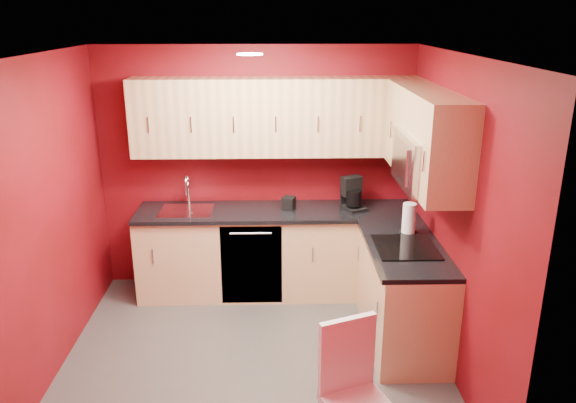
{
  "coord_description": "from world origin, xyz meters",
  "views": [
    {
      "loc": [
        0.18,
        -4.12,
        2.78
      ],
      "look_at": [
        0.3,
        0.55,
        1.21
      ],
      "focal_mm": 35.0,
      "sensor_mm": 36.0,
      "label": 1
    }
  ],
  "objects_px": {
    "coffee_maker": "(355,194)",
    "napkin_holder": "(289,203)",
    "dining_chair": "(359,400)",
    "microwave": "(426,161)",
    "paper_towel": "(409,219)",
    "sink": "(186,207)"
  },
  "relations": [
    {
      "from": "sink",
      "to": "coffee_maker",
      "type": "relative_size",
      "value": 1.6
    },
    {
      "from": "microwave",
      "to": "paper_towel",
      "type": "xyz_separation_m",
      "value": [
        -0.02,
        0.32,
        -0.61
      ]
    },
    {
      "from": "coffee_maker",
      "to": "dining_chair",
      "type": "height_order",
      "value": "coffee_maker"
    },
    {
      "from": "coffee_maker",
      "to": "napkin_holder",
      "type": "distance_m",
      "value": 0.66
    },
    {
      "from": "microwave",
      "to": "paper_towel",
      "type": "relative_size",
      "value": 2.71
    },
    {
      "from": "sink",
      "to": "paper_towel",
      "type": "relative_size",
      "value": 1.85
    },
    {
      "from": "sink",
      "to": "coffee_maker",
      "type": "xyz_separation_m",
      "value": [
        1.68,
        -0.02,
        0.13
      ]
    },
    {
      "from": "coffee_maker",
      "to": "napkin_holder",
      "type": "bearing_deg",
      "value": 153.48
    },
    {
      "from": "paper_towel",
      "to": "dining_chair",
      "type": "distance_m",
      "value": 1.94
    },
    {
      "from": "sink",
      "to": "napkin_holder",
      "type": "distance_m",
      "value": 1.03
    },
    {
      "from": "microwave",
      "to": "dining_chair",
      "type": "distance_m",
      "value": 1.96
    },
    {
      "from": "sink",
      "to": "napkin_holder",
      "type": "height_order",
      "value": "sink"
    },
    {
      "from": "coffee_maker",
      "to": "napkin_holder",
      "type": "relative_size",
      "value": 2.57
    },
    {
      "from": "napkin_holder",
      "to": "dining_chair",
      "type": "xyz_separation_m",
      "value": [
        0.38,
        -2.41,
        -0.49
      ]
    },
    {
      "from": "paper_towel",
      "to": "coffee_maker",
      "type": "bearing_deg",
      "value": 121.0
    },
    {
      "from": "microwave",
      "to": "napkin_holder",
      "type": "height_order",
      "value": "microwave"
    },
    {
      "from": "coffee_maker",
      "to": "napkin_holder",
      "type": "xyz_separation_m",
      "value": [
        -0.66,
        0.03,
        -0.1
      ]
    },
    {
      "from": "dining_chair",
      "to": "napkin_holder",
      "type": "bearing_deg",
      "value": 77.51
    },
    {
      "from": "coffee_maker",
      "to": "paper_towel",
      "type": "height_order",
      "value": "coffee_maker"
    },
    {
      "from": "paper_towel",
      "to": "dining_chair",
      "type": "bearing_deg",
      "value": -111.41
    },
    {
      "from": "sink",
      "to": "napkin_holder",
      "type": "bearing_deg",
      "value": 0.34
    },
    {
      "from": "paper_towel",
      "to": "dining_chair",
      "type": "height_order",
      "value": "paper_towel"
    }
  ]
}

